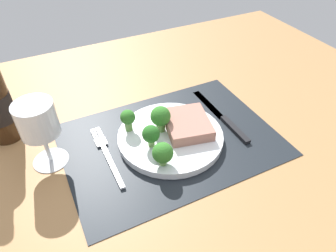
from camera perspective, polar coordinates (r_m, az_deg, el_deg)
name	(u,v)px	position (r cm, az deg, el deg)	size (l,w,h in cm)	color
ground_plane	(170,145)	(70.64, 0.44, -3.53)	(140.00, 110.00, 3.00)	#996D42
placemat	(170,140)	(69.50, 0.45, -2.55)	(46.71, 33.50, 0.30)	black
plate	(170,137)	(68.86, 0.45, -1.97)	(23.38, 23.38, 1.60)	silver
steak	(188,125)	(68.87, 3.69, 0.24)	(9.37, 10.99, 2.57)	#9E6B5B
broccoli_back_left	(161,117)	(66.98, -1.38, 1.67)	(4.42, 4.42, 6.18)	#5B8942
broccoli_center	(128,118)	(67.92, -7.41, 1.40)	(3.32, 3.32, 5.24)	#5B8942
broccoli_near_fork	(151,134)	(63.59, -3.17, -1.56)	(3.73, 3.73, 5.16)	#6B994C
broccoli_near_steak	(163,153)	(59.89, -0.98, -5.03)	(4.20, 4.20, 5.15)	#5B8942
fork	(107,155)	(66.88, -11.18, -5.20)	(2.40, 19.20, 0.50)	silver
knife	(224,119)	(75.69, 10.30, 1.35)	(1.80, 23.00, 0.80)	black
wine_glass	(38,123)	(63.11, -22.85, 0.50)	(7.52, 7.52, 14.60)	silver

